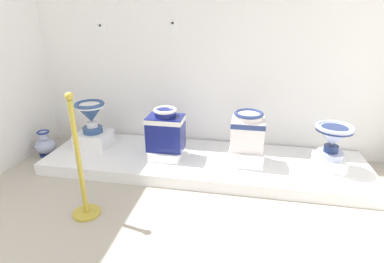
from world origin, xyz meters
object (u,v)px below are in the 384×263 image
(info_placard_first, at_px, (103,28))
(stanchion_post_near_left, at_px, (81,178))
(plinth_block_tall_cobalt, at_px, (94,140))
(decorative_vase_companion, at_px, (45,145))
(plinth_block_rightmost, at_px, (167,152))
(plinth_block_broad_patterned, at_px, (328,163))
(antique_toilet_tall_cobalt, at_px, (91,113))
(antique_toilet_pale_glazed, at_px, (248,130))
(antique_toilet_broad_patterned, at_px, (333,137))
(info_placard_second, at_px, (175,27))
(antique_toilet_rightmost, at_px, (166,129))
(plinth_block_pale_glazed, at_px, (246,155))

(info_placard_first, distance_m, stanchion_post_near_left, 1.94)
(plinth_block_tall_cobalt, height_order, decorative_vase_companion, decorative_vase_companion)
(plinth_block_rightmost, relative_size, stanchion_post_near_left, 0.33)
(plinth_block_broad_patterned, relative_size, stanchion_post_near_left, 0.27)
(antique_toilet_tall_cobalt, height_order, antique_toilet_pale_glazed, antique_toilet_pale_glazed)
(plinth_block_broad_patterned, height_order, decorative_vase_companion, decorative_vase_companion)
(info_placard_first, xyz_separation_m, decorative_vase_companion, (-0.63, -0.55, -1.33))
(plinth_block_broad_patterned, bearing_deg, stanchion_post_near_left, -155.03)
(antique_toilet_broad_patterned, relative_size, info_placard_second, 2.39)
(antique_toilet_rightmost, height_order, antique_toilet_broad_patterned, antique_toilet_rightmost)
(plinth_block_tall_cobalt, bearing_deg, antique_toilet_tall_cobalt, -116.57)
(plinth_block_rightmost, height_order, stanchion_post_near_left, stanchion_post_near_left)
(antique_toilet_rightmost, distance_m, plinth_block_pale_glazed, 0.91)
(antique_toilet_broad_patterned, xyz_separation_m, info_placard_second, (-1.72, 0.53, 1.00))
(antique_toilet_rightmost, relative_size, antique_toilet_pale_glazed, 1.16)
(antique_toilet_tall_cobalt, relative_size, info_placard_second, 2.37)
(plinth_block_rightmost, relative_size, antique_toilet_rightmost, 0.76)
(antique_toilet_broad_patterned, bearing_deg, decorative_vase_companion, -179.62)
(plinth_block_pale_glazed, height_order, antique_toilet_pale_glazed, antique_toilet_pale_glazed)
(info_placard_second, height_order, decorative_vase_companion, info_placard_second)
(info_placard_second, bearing_deg, stanchion_post_near_left, -106.39)
(antique_toilet_pale_glazed, bearing_deg, plinth_block_rightmost, -178.84)
(antique_toilet_rightmost, bearing_deg, info_placard_first, 147.96)
(stanchion_post_near_left, bearing_deg, info_placard_second, 73.61)
(antique_toilet_rightmost, distance_m, antique_toilet_broad_patterned, 1.72)
(plinth_block_rightmost, height_order, info_placard_first, info_placard_first)
(antique_toilet_broad_patterned, bearing_deg, antique_toilet_pale_glazed, -179.12)
(plinth_block_pale_glazed, height_order, info_placard_second, info_placard_second)
(plinth_block_broad_patterned, bearing_deg, plinth_block_tall_cobalt, 178.63)
(decorative_vase_companion, xyz_separation_m, stanchion_post_near_left, (1.07, -0.99, 0.22))
(plinth_block_broad_patterned, height_order, info_placard_second, info_placard_second)
(plinth_block_pale_glazed, bearing_deg, antique_toilet_rightmost, -178.84)
(plinth_block_tall_cobalt, xyz_separation_m, antique_toilet_broad_patterned, (2.63, -0.06, 0.26))
(antique_toilet_broad_patterned, height_order, stanchion_post_near_left, stanchion_post_near_left)
(plinth_block_pale_glazed, bearing_deg, plinth_block_broad_patterned, 0.88)
(plinth_block_tall_cobalt, xyz_separation_m, antique_toilet_rightmost, (0.92, -0.09, 0.23))
(plinth_block_tall_cobalt, relative_size, stanchion_post_near_left, 0.34)
(antique_toilet_rightmost, bearing_deg, antique_toilet_tall_cobalt, 174.18)
(plinth_block_tall_cobalt, relative_size, antique_toilet_rightmost, 0.80)
(plinth_block_rightmost, distance_m, antique_toilet_broad_patterned, 1.74)
(plinth_block_pale_glazed, xyz_separation_m, info_placard_first, (-1.76, 0.54, 1.25))
(plinth_block_tall_cobalt, bearing_deg, decorative_vase_companion, -172.04)
(stanchion_post_near_left, bearing_deg, antique_toilet_broad_patterned, 24.97)
(info_placard_second, bearing_deg, decorative_vase_companion, -160.19)
(plinth_block_broad_patterned, height_order, antique_toilet_broad_patterned, antique_toilet_broad_patterned)
(antique_toilet_pale_glazed, distance_m, info_placard_second, 1.42)
(antique_toilet_tall_cobalt, bearing_deg, antique_toilet_broad_patterned, -1.37)
(plinth_block_rightmost, distance_m, antique_toilet_pale_glazed, 0.94)
(info_placard_first, xyz_separation_m, stanchion_post_near_left, (0.43, -1.54, -1.10))
(info_placard_second, bearing_deg, antique_toilet_tall_cobalt, -153.17)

